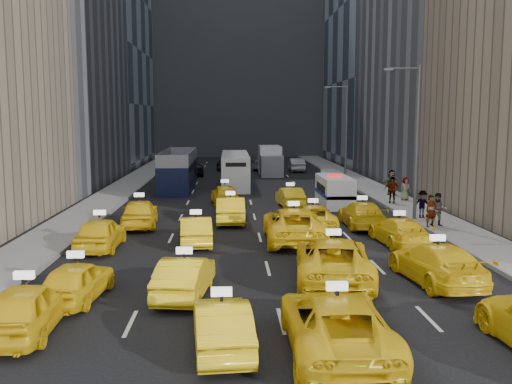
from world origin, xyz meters
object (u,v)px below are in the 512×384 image
taxi_0 (26,308)px  taxi_2 (336,323)px  pedestrian_0 (431,211)px  taxi_1 (222,324)px  double_decker (178,170)px  box_truck (270,161)px  nypd_van (335,192)px  city_bus (235,170)px

taxi_0 → taxi_2: size_ratio=0.78×
taxi_2 → pedestrian_0: pedestrian_0 is taller
taxi_0 → taxi_1: 5.71m
taxi_0 → pedestrian_0: (16.69, 14.17, 0.29)m
taxi_2 → double_decker: 35.00m
box_truck → taxi_1: bearing=-97.2°
taxi_0 → taxi_1: taxi_0 is taller
taxi_2 → pedestrian_0: 17.85m
taxi_0 → nypd_van: nypd_van is taller
taxi_2 → double_decker: (-7.05, 34.27, 0.81)m
box_truck → pedestrian_0: 30.62m
nypd_van → double_decker: size_ratio=0.48×
taxi_0 → pedestrian_0: bearing=-140.7°
city_bus → pedestrian_0: 22.70m
city_bus → box_truck: size_ratio=1.67×
city_bus → pedestrian_0: size_ratio=6.29×
taxi_0 → box_truck: box_truck is taller
taxi_0 → pedestrian_0: size_ratio=2.46×
double_decker → city_bus: 5.15m
double_decker → pedestrian_0: (15.23, -18.41, -0.55)m
taxi_1 → taxi_2: size_ratio=0.73×
taxi_1 → pedestrian_0: pedestrian_0 is taller
city_bus → box_truck: bearing=69.0°
pedestrian_0 → taxi_0: bearing=-149.4°
nypd_van → double_decker: 15.19m
taxi_2 → city_bus: bearing=-85.9°
taxi_0 → double_decker: (1.46, 32.58, 0.84)m
city_bus → taxi_1: bearing=-90.8°
nypd_van → taxi_2: bearing=-93.8°
taxi_1 → pedestrian_0: 19.12m
nypd_van → city_bus: bearing=126.7°
pedestrian_0 → double_decker: bearing=119.9°
double_decker → city_bus: double_decker is taller
taxi_0 → nypd_van: size_ratio=0.82×
taxi_0 → box_truck: (10.12, 44.07, 0.73)m
box_truck → pedestrian_0: bearing=-79.1°
taxi_0 → city_bus: bearing=-101.5°
nypd_van → box_truck: box_truck is taller
double_decker → nypd_van: bearing=-38.9°
city_bus → taxi_0: bearing=-100.0°
city_bus → box_truck: box_truck is taller
taxi_1 → pedestrian_0: (11.15, 15.54, 0.36)m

